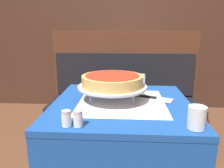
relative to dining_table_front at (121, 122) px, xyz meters
name	(u,v)px	position (x,y,z in m)	size (l,w,h in m)	color
dining_table_front	(121,122)	(0.00, 0.00, 0.00)	(0.77, 0.77, 0.73)	#194799
dining_table_rear	(131,71)	(0.09, 1.51, 0.01)	(0.67, 0.67, 0.72)	beige
booth_bench	(124,115)	(0.01, 0.77, -0.28)	(1.38, 0.48, 1.11)	#4C2819
back_wall_panel	(125,23)	(0.00, 1.97, 0.59)	(6.00, 0.04, 2.40)	#3D2319
pizza_pan_stand	(112,87)	(-0.05, 0.03, 0.20)	(0.39, 0.39, 0.09)	#ADADB2
deep_dish_pizza	(112,80)	(-0.05, 0.03, 0.24)	(0.34, 0.34, 0.06)	tan
pizza_server	(151,98)	(0.18, 0.08, 0.12)	(0.26, 0.16, 0.01)	#BCBCC1
water_glass_near	(197,118)	(0.31, -0.32, 0.17)	(0.07, 0.07, 0.10)	silver
salt_shaker	(66,118)	(-0.23, -0.33, 0.15)	(0.04, 0.04, 0.07)	silver
pepper_shaker	(78,119)	(-0.18, -0.33, 0.15)	(0.04, 0.04, 0.07)	silver
napkin_holder	(138,81)	(0.11, 0.34, 0.17)	(0.10, 0.05, 0.09)	#B2B2B7
condiment_caddy	(136,60)	(0.14, 1.42, 0.16)	(0.15, 0.15, 0.18)	black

